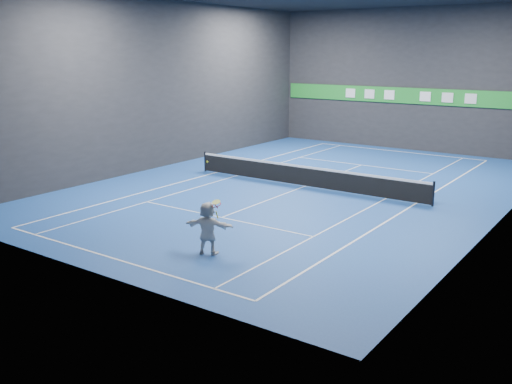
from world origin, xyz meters
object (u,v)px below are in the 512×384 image
Objects in this scene: tennis_net at (305,175)px; tennis_racket at (216,206)px; tennis_ball at (207,162)px; player at (208,228)px.

tennis_racket is at bearing -75.54° from tennis_net.
tennis_ball is at bearing 171.60° from tennis_racket.
player is at bearing -171.87° from tennis_racket.
tennis_racket is at bearing 168.13° from player.
tennis_ball is 1.40m from tennis_racket.
player reaches higher than tennis_net.
tennis_ball is 0.11× the size of tennis_racket.
tennis_racket reaches higher than player.
player is 10.08m from tennis_net.
player is 0.85m from tennis_racket.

